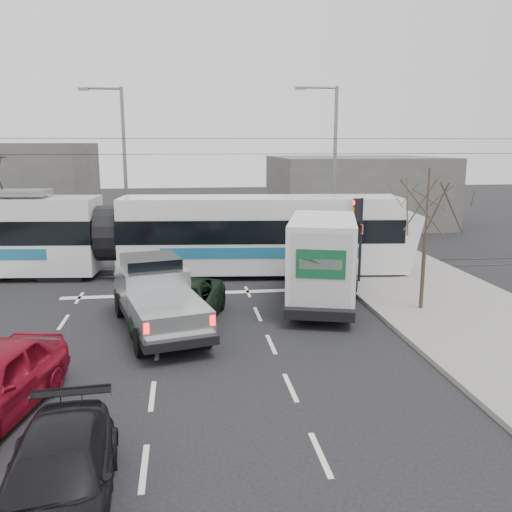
{
  "coord_description": "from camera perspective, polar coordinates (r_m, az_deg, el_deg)",
  "views": [
    {
      "loc": [
        -0.84,
        -15.34,
        5.99
      ],
      "look_at": [
        1.85,
        4.54,
        1.8
      ],
      "focal_mm": 38.0,
      "sensor_mm": 36.0,
      "label": 1
    }
  ],
  "objects": [
    {
      "name": "street_lamp_far",
      "position": [
        31.53,
        -14.0,
        9.85
      ],
      "size": [
        2.38,
        0.25,
        9.0
      ],
      "color": "slate",
      "rests_on": "ground"
    },
    {
      "name": "dark_car",
      "position": [
        10.02,
        -20.19,
        -21.23
      ],
      "size": [
        2.1,
        4.56,
        1.29
      ],
      "primitive_type": "imported",
      "rotation": [
        0.0,
        0.0,
        0.07
      ],
      "color": "black",
      "rests_on": "ground"
    },
    {
      "name": "sidewalk_right",
      "position": [
        19.16,
        23.88,
        -7.23
      ],
      "size": [
        6.0,
        60.0,
        0.15
      ],
      "primitive_type": "cube",
      "color": "gray",
      "rests_on": "ground"
    },
    {
      "name": "box_truck",
      "position": [
        20.48,
        7.0,
        -0.52
      ],
      "size": [
        4.04,
        7.06,
        3.34
      ],
      "rotation": [
        0.0,
        0.0,
        -0.28
      ],
      "color": "black",
      "rests_on": "ground"
    },
    {
      "name": "ground",
      "position": [
        16.49,
        -4.32,
        -9.54
      ],
      "size": [
        120.0,
        120.0,
        0.0
      ],
      "primitive_type": "plane",
      "color": "black",
      "rests_on": "ground"
    },
    {
      "name": "tram",
      "position": [
        25.51,
        -15.26,
        2.17
      ],
      "size": [
        26.49,
        5.33,
        5.38
      ],
      "rotation": [
        0.0,
        0.0,
        -0.1
      ],
      "color": "white",
      "rests_on": "ground"
    },
    {
      "name": "green_car",
      "position": [
        18.26,
        -7.92,
        -5.08
      ],
      "size": [
        3.46,
        5.6,
        1.45
      ],
      "primitive_type": "imported",
      "rotation": [
        0.0,
        0.0,
        -0.22
      ],
      "color": "black",
      "rests_on": "ground"
    },
    {
      "name": "traffic_signal",
      "position": [
        23.26,
        10.72,
        3.55
      ],
      "size": [
        0.44,
        0.44,
        3.6
      ],
      "color": "black",
      "rests_on": "ground"
    },
    {
      "name": "street_lamp_near",
      "position": [
        30.47,
        7.95,
        10.03
      ],
      "size": [
        2.38,
        0.25,
        9.0
      ],
      "color": "slate",
      "rests_on": "ground"
    },
    {
      "name": "catenary",
      "position": [
        25.44,
        -5.83,
        6.97
      ],
      "size": [
        60.0,
        0.2,
        7.0
      ],
      "color": "black",
      "rests_on": "ground"
    },
    {
      "name": "bare_tree",
      "position": [
        19.86,
        17.57,
        4.89
      ],
      "size": [
        2.4,
        2.4,
        5.0
      ],
      "color": "#47382B",
      "rests_on": "ground"
    },
    {
      "name": "building_right",
      "position": [
        41.53,
        10.41,
        6.78
      ],
      "size": [
        12.0,
        10.0,
        5.0
      ],
      "primitive_type": "cube",
      "color": "#635E59",
      "rests_on": "ground"
    },
    {
      "name": "silver_pickup",
      "position": [
        18.15,
        -10.46,
        -3.98
      ],
      "size": [
        3.54,
        6.5,
        2.24
      ],
      "rotation": [
        0.0,
        0.0,
        0.25
      ],
      "color": "black",
      "rests_on": "ground"
    },
    {
      "name": "rails",
      "position": [
        26.05,
        -5.65,
        -1.54
      ],
      "size": [
        60.0,
        1.6,
        0.03
      ],
      "primitive_type": "cube",
      "color": "#33302D",
      "rests_on": "ground"
    },
    {
      "name": "navy_pickup",
      "position": [
        23.99,
        7.13,
        0.11
      ],
      "size": [
        2.96,
        5.9,
        2.38
      ],
      "rotation": [
        0.0,
        0.0,
        -0.17
      ],
      "color": "black",
      "rests_on": "ground"
    }
  ]
}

